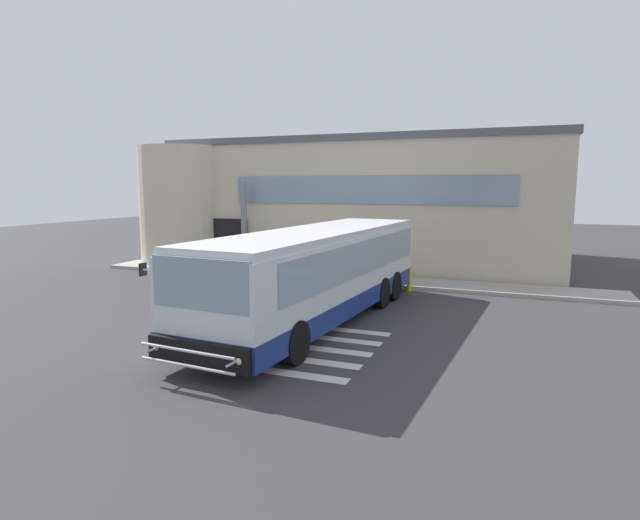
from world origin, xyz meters
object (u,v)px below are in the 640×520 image
(passenger_at_curb_edge, at_px, (306,253))
(safety_bollard_yellow, at_px, (409,279))
(bus_main_foreground, at_px, (318,276))
(passenger_near_column, at_px, (257,250))
(entry_support_column, at_px, (244,225))
(passenger_by_doorway, at_px, (273,253))

(passenger_at_curb_edge, height_order, safety_bollard_yellow, passenger_at_curb_edge)
(bus_main_foreground, bearing_deg, passenger_near_column, 129.69)
(entry_support_column, height_order, passenger_by_doorway, entry_support_column)
(entry_support_column, xyz_separation_m, safety_bollard_yellow, (8.11, -1.80, -1.70))
(passenger_by_doorway, bearing_deg, bus_main_foreground, -53.44)
(passenger_by_doorway, bearing_deg, passenger_near_column, 147.09)
(bus_main_foreground, xyz_separation_m, passenger_near_column, (-5.66, 6.82, -0.25))
(passenger_near_column, height_order, passenger_at_curb_edge, same)
(entry_support_column, distance_m, passenger_at_curb_edge, 3.50)
(entry_support_column, bearing_deg, safety_bollard_yellow, -12.51)
(passenger_at_curb_edge, distance_m, safety_bollard_yellow, 5.05)
(passenger_by_doorway, distance_m, passenger_at_curb_edge, 1.46)
(bus_main_foreground, xyz_separation_m, passenger_by_doorway, (-4.50, 6.07, -0.25))
(entry_support_column, height_order, bus_main_foreground, entry_support_column)
(entry_support_column, xyz_separation_m, passenger_by_doorway, (1.96, -0.97, -1.07))
(passenger_near_column, bearing_deg, passenger_by_doorway, -32.91)
(passenger_at_curb_edge, bearing_deg, passenger_by_doorway, -157.17)
(bus_main_foreground, distance_m, passenger_by_doorway, 7.57)
(passenger_at_curb_edge, bearing_deg, bus_main_foreground, -64.55)
(entry_support_column, distance_m, passenger_near_column, 1.35)
(entry_support_column, xyz_separation_m, passenger_at_curb_edge, (3.30, -0.41, -1.07))
(passenger_by_doorway, height_order, safety_bollard_yellow, passenger_by_doorway)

